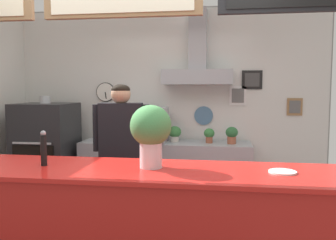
{
  "coord_description": "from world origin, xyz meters",
  "views": [
    {
      "loc": [
        0.73,
        -2.73,
        1.65
      ],
      "look_at": [
        0.24,
        0.69,
        1.34
      ],
      "focal_mm": 37.6,
      "sensor_mm": 36.0,
      "label": 1
    }
  ],
  "objects_px": {
    "basil_vase": "(151,132)",
    "espresso_machine": "(149,125)",
    "potted_basil": "(175,133)",
    "potted_oregano": "(232,134)",
    "shop_worker": "(122,157)",
    "condiment_plate": "(283,172)",
    "potted_sage": "(209,135)",
    "potted_thyme": "(115,132)",
    "pepper_grinder": "(44,148)",
    "pizza_oven": "(47,157)"
  },
  "relations": [
    {
      "from": "potted_sage",
      "to": "potted_basil",
      "type": "bearing_deg",
      "value": 177.63
    },
    {
      "from": "potted_basil",
      "to": "basil_vase",
      "type": "distance_m",
      "value": 2.23
    },
    {
      "from": "potted_sage",
      "to": "pepper_grinder",
      "type": "xyz_separation_m",
      "value": [
        -1.15,
        -2.24,
        0.17
      ]
    },
    {
      "from": "shop_worker",
      "to": "condiment_plate",
      "type": "distance_m",
      "value": 1.88
    },
    {
      "from": "shop_worker",
      "to": "basil_vase",
      "type": "bearing_deg",
      "value": 109.18
    },
    {
      "from": "potted_basil",
      "to": "potted_sage",
      "type": "xyz_separation_m",
      "value": [
        0.46,
        -0.02,
        -0.01
      ]
    },
    {
      "from": "potted_basil",
      "to": "potted_sage",
      "type": "height_order",
      "value": "potted_basil"
    },
    {
      "from": "potted_basil",
      "to": "basil_vase",
      "type": "xyz_separation_m",
      "value": [
        0.1,
        -2.21,
        0.29
      ]
    },
    {
      "from": "potted_thyme",
      "to": "potted_oregano",
      "type": "height_order",
      "value": "potted_thyme"
    },
    {
      "from": "basil_vase",
      "to": "potted_thyme",
      "type": "bearing_deg",
      "value": 112.87
    },
    {
      "from": "pizza_oven",
      "to": "potted_thyme",
      "type": "bearing_deg",
      "value": 14.09
    },
    {
      "from": "pizza_oven",
      "to": "potted_sage",
      "type": "bearing_deg",
      "value": 5.86
    },
    {
      "from": "espresso_machine",
      "to": "condiment_plate",
      "type": "height_order",
      "value": "espresso_machine"
    },
    {
      "from": "shop_worker",
      "to": "potted_thyme",
      "type": "distance_m",
      "value": 1.11
    },
    {
      "from": "potted_basil",
      "to": "condiment_plate",
      "type": "height_order",
      "value": "potted_basil"
    },
    {
      "from": "pizza_oven",
      "to": "condiment_plate",
      "type": "relative_size",
      "value": 8.35
    },
    {
      "from": "potted_basil",
      "to": "espresso_machine",
      "type": "bearing_deg",
      "value": -173.74
    },
    {
      "from": "potted_thyme",
      "to": "potted_basil",
      "type": "bearing_deg",
      "value": 1.26
    },
    {
      "from": "shop_worker",
      "to": "condiment_plate",
      "type": "xyz_separation_m",
      "value": [
        1.45,
        -1.18,
        0.17
      ]
    },
    {
      "from": "pepper_grinder",
      "to": "espresso_machine",
      "type": "bearing_deg",
      "value": 81.26
    },
    {
      "from": "basil_vase",
      "to": "espresso_machine",
      "type": "bearing_deg",
      "value": 101.67
    },
    {
      "from": "shop_worker",
      "to": "condiment_plate",
      "type": "height_order",
      "value": "shop_worker"
    },
    {
      "from": "potted_thyme",
      "to": "potted_oregano",
      "type": "xyz_separation_m",
      "value": [
        1.58,
        -0.03,
        -0.0
      ]
    },
    {
      "from": "shop_worker",
      "to": "condiment_plate",
      "type": "bearing_deg",
      "value": 134.82
    },
    {
      "from": "espresso_machine",
      "to": "potted_oregano",
      "type": "height_order",
      "value": "espresso_machine"
    },
    {
      "from": "potted_sage",
      "to": "pepper_grinder",
      "type": "relative_size",
      "value": 0.74
    },
    {
      "from": "potted_thyme",
      "to": "pepper_grinder",
      "type": "height_order",
      "value": "pepper_grinder"
    },
    {
      "from": "pizza_oven",
      "to": "condiment_plate",
      "type": "bearing_deg",
      "value": -36.18
    },
    {
      "from": "shop_worker",
      "to": "potted_oregano",
      "type": "distance_m",
      "value": 1.57
    },
    {
      "from": "pizza_oven",
      "to": "potted_basil",
      "type": "xyz_separation_m",
      "value": [
        1.72,
        0.24,
        0.32
      ]
    },
    {
      "from": "potted_thyme",
      "to": "espresso_machine",
      "type": "bearing_deg",
      "value": -2.38
    },
    {
      "from": "pizza_oven",
      "to": "shop_worker",
      "type": "distance_m",
      "value": 1.52
    },
    {
      "from": "pizza_oven",
      "to": "potted_oregano",
      "type": "relative_size",
      "value": 6.99
    },
    {
      "from": "potted_thyme",
      "to": "potted_basil",
      "type": "xyz_separation_m",
      "value": [
        0.82,
        0.02,
        -0.0
      ]
    },
    {
      "from": "espresso_machine",
      "to": "pepper_grinder",
      "type": "bearing_deg",
      "value": -98.74
    },
    {
      "from": "potted_basil",
      "to": "pizza_oven",
      "type": "bearing_deg",
      "value": -171.96
    },
    {
      "from": "potted_oregano",
      "to": "pepper_grinder",
      "type": "height_order",
      "value": "pepper_grinder"
    },
    {
      "from": "condiment_plate",
      "to": "pepper_grinder",
      "type": "relative_size",
      "value": 0.71
    },
    {
      "from": "potted_thyme",
      "to": "potted_sage",
      "type": "distance_m",
      "value": 1.28
    },
    {
      "from": "pepper_grinder",
      "to": "shop_worker",
      "type": "bearing_deg",
      "value": 78.54
    },
    {
      "from": "potted_basil",
      "to": "potted_sage",
      "type": "relative_size",
      "value": 1.11
    },
    {
      "from": "condiment_plate",
      "to": "potted_basil",
      "type": "bearing_deg",
      "value": 114.34
    },
    {
      "from": "potted_oregano",
      "to": "basil_vase",
      "type": "bearing_deg",
      "value": -106.69
    },
    {
      "from": "espresso_machine",
      "to": "potted_oregano",
      "type": "distance_m",
      "value": 1.1
    },
    {
      "from": "potted_basil",
      "to": "potted_oregano",
      "type": "distance_m",
      "value": 0.75
    },
    {
      "from": "shop_worker",
      "to": "potted_sage",
      "type": "relative_size",
      "value": 8.74
    },
    {
      "from": "potted_oregano",
      "to": "potted_sage",
      "type": "distance_m",
      "value": 0.29
    },
    {
      "from": "pizza_oven",
      "to": "potted_basil",
      "type": "bearing_deg",
      "value": 8.04
    },
    {
      "from": "shop_worker",
      "to": "potted_sage",
      "type": "bearing_deg",
      "value": -137.17
    },
    {
      "from": "potted_oregano",
      "to": "pepper_grinder",
      "type": "bearing_deg",
      "value": -123.06
    }
  ]
}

